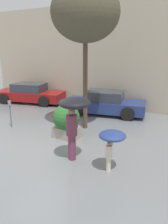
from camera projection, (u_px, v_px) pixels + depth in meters
name	position (u px, v px, depth m)	size (l,w,h in m)	color
ground_plane	(42.00, 146.00, 8.11)	(40.00, 40.00, 0.00)	slate
building_facade	(110.00, 57.00, 12.75)	(18.00, 0.30, 6.00)	#B7A88E
planter_box	(66.00, 120.00, 8.75)	(1.08, 1.08, 1.39)	#9E9384
person_adult	(74.00, 113.00, 6.66)	(0.99, 0.99, 2.09)	brown
person_child	(112.00, 138.00, 6.20)	(0.78, 0.78, 1.25)	beige
parked_car_near	(105.00, 103.00, 11.98)	(4.60, 2.55, 1.28)	navy
parked_car_far	(30.00, 94.00, 14.53)	(4.81, 2.69, 1.28)	maroon
street_tree	(85.00, 13.00, 8.64)	(2.77, 2.77, 6.05)	brown
parking_meter	(10.00, 108.00, 9.83)	(0.14, 0.14, 1.25)	#595B60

